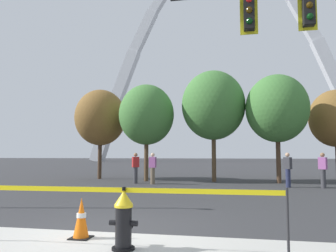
# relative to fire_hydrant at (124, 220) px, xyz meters

# --- Properties ---
(ground_plane) EXTENTS (240.00, 240.00, 0.00)m
(ground_plane) POSITION_rel_fire_hydrant_xyz_m (-0.73, 1.24, -0.47)
(ground_plane) COLOR #333335
(fire_hydrant) EXTENTS (0.46, 0.48, 0.99)m
(fire_hydrant) POSITION_rel_fire_hydrant_xyz_m (0.00, 0.00, 0.00)
(fire_hydrant) COLOR black
(fire_hydrant) RESTS_ON ground
(caution_tape_barrier) EXTENTS (5.66, 0.18, 1.02)m
(caution_tape_barrier) POSITION_rel_fire_hydrant_xyz_m (-0.31, 0.01, 0.24)
(caution_tape_barrier) COLOR #232326
(caution_tape_barrier) RESTS_ON ground
(traffic_cone_by_hydrant) EXTENTS (0.36, 0.36, 0.73)m
(traffic_cone_by_hydrant) POSITION_rel_fire_hydrant_xyz_m (-0.98, 0.53, -0.11)
(traffic_cone_by_hydrant) COLOR black
(traffic_cone_by_hydrant) RESTS_ON ground
(monument_arch) EXTENTS (58.84, 2.63, 48.53)m
(monument_arch) POSITION_rel_fire_hydrant_xyz_m (-0.73, 66.42, 20.95)
(monument_arch) COLOR silver
(monument_arch) RESTS_ON ground
(tree_far_left) EXTENTS (3.19, 3.19, 5.59)m
(tree_far_left) POSITION_rel_fire_hydrant_xyz_m (-6.48, 14.51, 3.35)
(tree_far_left) COLOR #473323
(tree_far_left) RESTS_ON ground
(tree_left_mid) EXTENTS (3.16, 3.16, 5.53)m
(tree_left_mid) POSITION_rel_fire_hydrant_xyz_m (-3.17, 13.31, 3.32)
(tree_left_mid) COLOR brown
(tree_left_mid) RESTS_ON ground
(tree_center_left) EXTENTS (3.57, 3.57, 6.25)m
(tree_center_left) POSITION_rel_fire_hydrant_xyz_m (0.63, 13.71, 3.81)
(tree_center_left) COLOR brown
(tree_center_left) RESTS_ON ground
(tree_center_right) EXTENTS (3.30, 3.30, 5.78)m
(tree_center_right) POSITION_rel_fire_hydrant_xyz_m (4.03, 13.30, 3.49)
(tree_center_right) COLOR #473323
(tree_center_right) RESTS_ON ground
(tree_right_mid) EXTENTS (2.96, 2.96, 5.17)m
(tree_right_mid) POSITION_rel_fire_hydrant_xyz_m (7.44, 15.10, 3.07)
(tree_right_mid) COLOR #473323
(tree_right_mid) RESTS_ON ground
(pedestrian_walking_left) EXTENTS (0.39, 0.36, 1.59)m
(pedestrian_walking_left) POSITION_rel_fire_hydrant_xyz_m (5.66, 11.02, 0.35)
(pedestrian_walking_left) COLOR #38383D
(pedestrian_walking_left) RESTS_ON ground
(pedestrian_standing_center) EXTENTS (0.39, 0.37, 1.59)m
(pedestrian_standing_center) POSITION_rel_fire_hydrant_xyz_m (-3.34, 11.77, 0.35)
(pedestrian_standing_center) COLOR #38383D
(pedestrian_standing_center) RESTS_ON ground
(pedestrian_walking_right) EXTENTS (0.38, 0.38, 1.59)m
(pedestrian_walking_right) POSITION_rel_fire_hydrant_xyz_m (4.16, 11.09, 0.35)
(pedestrian_walking_right) COLOR #232847
(pedestrian_walking_right) RESTS_ON ground
(pedestrian_near_trees) EXTENTS (0.37, 0.25, 1.59)m
(pedestrian_near_trees) POSITION_rel_fire_hydrant_xyz_m (-2.33, 11.45, 0.35)
(pedestrian_near_trees) COLOR brown
(pedestrian_near_trees) RESTS_ON ground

